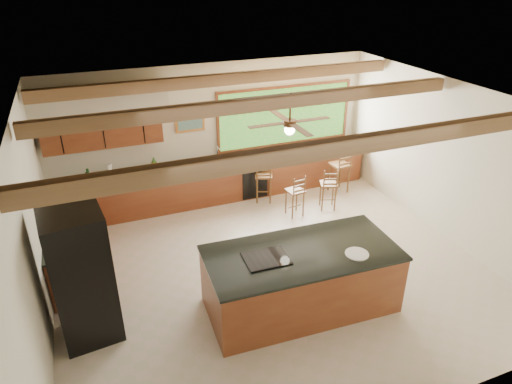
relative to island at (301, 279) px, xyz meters
name	(u,v)px	position (x,y,z in m)	size (l,w,h in m)	color
ground	(272,269)	(-0.03, 1.04, -0.51)	(7.20, 7.20, 0.00)	beige
room_shell	(249,140)	(-0.20, 1.69, 1.71)	(7.27, 6.54, 3.02)	silver
counter_run	(190,193)	(-0.85, 3.56, -0.04)	(7.12, 3.10, 1.22)	brown
island	(301,279)	(0.00, 0.00, 0.00)	(2.96, 1.50, 1.03)	brown
refrigerator	(82,278)	(-3.08, 0.57, 0.49)	(0.85, 0.83, 2.00)	black
bar_stool_a	(296,192)	(1.19, 2.59, 0.05)	(0.38, 0.38, 0.95)	brown
bar_stool_b	(265,177)	(0.83, 3.43, 0.11)	(0.49, 0.49, 1.04)	brown
bar_stool_c	(330,185)	(1.99, 2.59, 0.07)	(0.45, 0.45, 0.97)	brown
bar_stool_d	(341,166)	(2.64, 3.21, 0.17)	(0.44, 0.44, 1.14)	brown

